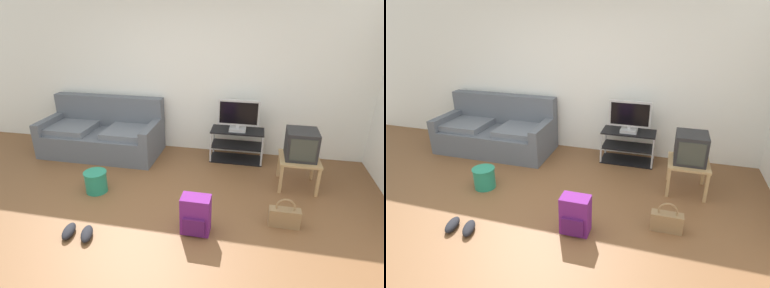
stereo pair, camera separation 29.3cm
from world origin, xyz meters
TOP-DOWN VIEW (x-y plane):
  - ground_plane at (0.00, 0.00)m, footprint 9.00×9.80m
  - wall_back at (0.00, 2.45)m, footprint 9.00×0.10m
  - couch at (-1.29, 1.94)m, footprint 1.96×0.93m
  - tv_stand at (0.98, 2.09)m, footprint 0.84×0.40m
  - flat_tv at (0.98, 2.07)m, footprint 0.64×0.22m
  - side_table at (1.87, 1.41)m, footprint 0.53×0.53m
  - crt_tv at (1.87, 1.43)m, footprint 0.40×0.42m
  - backpack at (0.68, 0.15)m, footprint 0.32×0.27m
  - handbag at (1.65, 0.46)m, footprint 0.35×0.12m
  - cleaning_bucket at (-0.80, 0.70)m, footprint 0.30×0.30m
  - sneakers_pair at (-0.56, -0.19)m, footprint 0.41×0.30m

SIDE VIEW (x-z plane):
  - ground_plane at x=0.00m, z-range -0.02..0.00m
  - sneakers_pair at x=-0.56m, z-range 0.00..0.09m
  - handbag at x=1.65m, z-range -0.06..0.30m
  - cleaning_bucket at x=-0.80m, z-range 0.01..0.30m
  - backpack at x=0.68m, z-range 0.00..0.44m
  - tv_stand at x=0.98m, z-range 0.00..0.52m
  - couch at x=-1.29m, z-range -0.14..0.78m
  - side_table at x=1.87m, z-range 0.15..0.58m
  - crt_tv at x=1.87m, z-range 0.43..0.82m
  - flat_tv at x=0.98m, z-range 0.52..1.01m
  - wall_back at x=0.00m, z-range 0.00..2.70m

